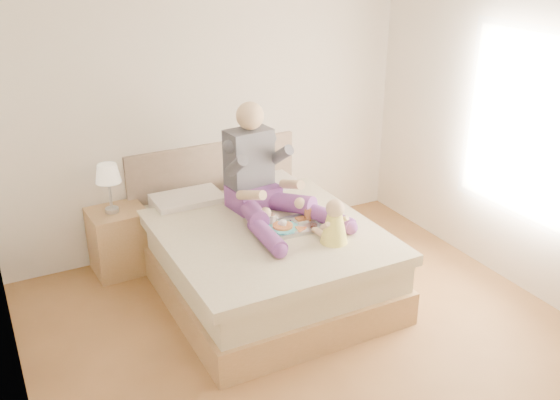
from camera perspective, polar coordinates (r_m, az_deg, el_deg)
name	(u,v)px	position (r m, az deg, el deg)	size (l,w,h in m)	color
room	(339,157)	(4.08, 5.38, 3.94)	(4.02, 4.22, 2.71)	brown
bed	(258,252)	(5.39, -2.00, -4.74)	(1.70, 2.18, 1.00)	#997447
nightstand	(120,241)	(5.79, -14.44, -3.62)	(0.51, 0.46, 0.59)	#997447
lamp	(108,176)	(5.52, -15.45, 2.12)	(0.22, 0.22, 0.44)	#B2B5B9
adult	(262,181)	(5.31, -1.65, 1.71)	(0.82, 1.21, 0.97)	#67327D
tray	(292,224)	(5.13, 1.12, -2.24)	(0.43, 0.34, 0.12)	#B2B5B9
baby	(334,225)	(4.87, 4.93, -2.26)	(0.24, 0.33, 0.36)	#FFF450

